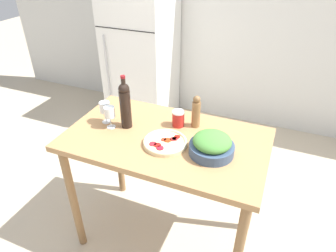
# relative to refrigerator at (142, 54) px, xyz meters

# --- Properties ---
(ground_plane) EXTENTS (14.00, 14.00, 0.00)m
(ground_plane) POSITION_rel_refrigerator_xyz_m (0.99, -1.62, -0.84)
(ground_plane) COLOR #BCAD93
(wall_back) EXTENTS (6.40, 0.08, 2.60)m
(wall_back) POSITION_rel_refrigerator_xyz_m (0.99, 0.41, 0.46)
(wall_back) COLOR silver
(wall_back) RESTS_ON ground_plane
(refrigerator) EXTENTS (0.70, 0.75, 1.68)m
(refrigerator) POSITION_rel_refrigerator_xyz_m (0.00, 0.00, 0.00)
(refrigerator) COLOR white
(refrigerator) RESTS_ON ground_plane
(prep_counter) EXTENTS (1.26, 0.74, 0.94)m
(prep_counter) POSITION_rel_refrigerator_xyz_m (0.99, -1.62, -0.02)
(prep_counter) COLOR #A87A4C
(prep_counter) RESTS_ON ground_plane
(wine_bottle) EXTENTS (0.07, 0.07, 0.36)m
(wine_bottle) POSITION_rel_refrigerator_xyz_m (0.71, -1.61, 0.27)
(wine_bottle) COLOR black
(wine_bottle) RESTS_ON prep_counter
(wine_glass_near) EXTENTS (0.07, 0.07, 0.15)m
(wine_glass_near) POSITION_rel_refrigerator_xyz_m (0.61, -1.66, 0.21)
(wine_glass_near) COLOR silver
(wine_glass_near) RESTS_ON prep_counter
(wine_glass_far) EXTENTS (0.07, 0.07, 0.15)m
(wine_glass_far) POSITION_rel_refrigerator_xyz_m (0.55, -1.61, 0.21)
(wine_glass_far) COLOR silver
(wine_glass_far) RESTS_ON prep_counter
(pepper_mill) EXTENTS (0.06, 0.06, 0.22)m
(pepper_mill) POSITION_rel_refrigerator_xyz_m (1.12, -1.43, 0.21)
(pepper_mill) COLOR olive
(pepper_mill) RESTS_ON prep_counter
(salad_bowl) EXTENTS (0.26, 0.26, 0.13)m
(salad_bowl) POSITION_rel_refrigerator_xyz_m (1.30, -1.68, 0.17)
(salad_bowl) COLOR #384C6B
(salad_bowl) RESTS_ON prep_counter
(homemade_pizza) EXTENTS (0.27, 0.27, 0.03)m
(homemade_pizza) POSITION_rel_refrigerator_xyz_m (1.02, -1.70, 0.12)
(homemade_pizza) COLOR beige
(homemade_pizza) RESTS_ON prep_counter
(salt_canister) EXTENTS (0.08, 0.08, 0.11)m
(salt_canister) POSITION_rel_refrigerator_xyz_m (1.02, -1.47, 0.16)
(salt_canister) COLOR #B2231E
(salt_canister) RESTS_ON prep_counter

